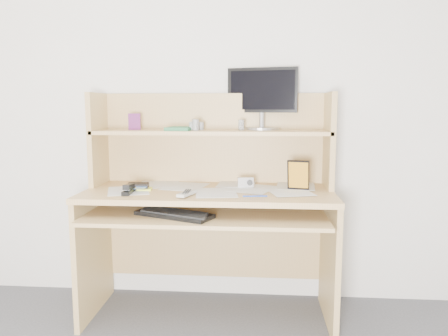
# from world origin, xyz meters

# --- Properties ---
(back_wall) EXTENTS (3.60, 0.04, 2.50)m
(back_wall) POSITION_xyz_m (0.00, 1.80, 1.25)
(back_wall) COLOR silver
(back_wall) RESTS_ON floor
(desk) EXTENTS (1.40, 0.70, 1.30)m
(desk) POSITION_xyz_m (0.00, 1.56, 0.69)
(desk) COLOR tan
(desk) RESTS_ON floor
(paper_clutter) EXTENTS (1.32, 0.54, 0.01)m
(paper_clutter) POSITION_xyz_m (0.00, 1.48, 0.75)
(paper_clutter) COLOR silver
(paper_clutter) RESTS_ON desk
(keyboard) EXTENTS (0.44, 0.30, 0.03)m
(keyboard) POSITION_xyz_m (-0.16, 1.26, 0.66)
(keyboard) COLOR black
(keyboard) RESTS_ON desk
(tv_remote) EXTENTS (0.09, 0.17, 0.02)m
(tv_remote) POSITION_xyz_m (-0.10, 1.31, 0.76)
(tv_remote) COLOR #ACADA7
(tv_remote) RESTS_ON paper_clutter
(flip_phone) EXTENTS (0.06, 0.09, 0.02)m
(flip_phone) POSITION_xyz_m (-0.43, 1.36, 0.77)
(flip_phone) COLOR #A2A2A4
(flip_phone) RESTS_ON paper_clutter
(stapler) EXTENTS (0.05, 0.15, 0.05)m
(stapler) POSITION_xyz_m (-0.42, 1.34, 0.78)
(stapler) COLOR black
(stapler) RESTS_ON paper_clutter
(wallet) EXTENTS (0.13, 0.11, 0.03)m
(wallet) POSITION_xyz_m (-0.40, 1.47, 0.77)
(wallet) COLOR black
(wallet) RESTS_ON paper_clutter
(sticky_note_pad) EXTENTS (0.09, 0.09, 0.01)m
(sticky_note_pad) POSITION_xyz_m (-0.36, 1.46, 0.76)
(sticky_note_pad) COLOR #FBF842
(sticky_note_pad) RESTS_ON desk
(digital_camera) EXTENTS (0.10, 0.05, 0.06)m
(digital_camera) POSITION_xyz_m (0.21, 1.57, 0.78)
(digital_camera) COLOR #B9B8BB
(digital_camera) RESTS_ON paper_clutter
(game_case) EXTENTS (0.12, 0.04, 0.17)m
(game_case) POSITION_xyz_m (0.50, 1.50, 0.84)
(game_case) COLOR black
(game_case) RESTS_ON paper_clutter
(blue_pen) EXTENTS (0.13, 0.02, 0.01)m
(blue_pen) POSITION_xyz_m (0.26, 1.29, 0.76)
(blue_pen) COLOR #173DB0
(blue_pen) RESTS_ON paper_clutter
(card_box) EXTENTS (0.07, 0.03, 0.10)m
(card_box) POSITION_xyz_m (-0.46, 1.64, 1.13)
(card_box) COLOR maroon
(card_box) RESTS_ON desk
(shelf_book) EXTENTS (0.16, 0.21, 0.02)m
(shelf_book) POSITION_xyz_m (-0.18, 1.62, 1.09)
(shelf_book) COLOR #36884E
(shelf_book) RESTS_ON desk
(chip_stack_a) EXTENTS (0.04, 0.04, 0.05)m
(chip_stack_a) POSITION_xyz_m (-0.11, 1.61, 1.11)
(chip_stack_a) COLOR black
(chip_stack_a) RESTS_ON desk
(chip_stack_b) EXTENTS (0.05, 0.05, 0.07)m
(chip_stack_b) POSITION_xyz_m (-0.09, 1.59, 1.11)
(chip_stack_b) COLOR white
(chip_stack_b) RESTS_ON desk
(chip_stack_c) EXTENTS (0.05, 0.05, 0.05)m
(chip_stack_c) POSITION_xyz_m (-0.06, 1.65, 1.10)
(chip_stack_c) COLOR black
(chip_stack_c) RESTS_ON desk
(chip_stack_d) EXTENTS (0.04, 0.04, 0.06)m
(chip_stack_d) POSITION_xyz_m (0.18, 1.64, 1.11)
(chip_stack_d) COLOR silver
(chip_stack_d) RESTS_ON desk
(monitor) EXTENTS (0.42, 0.21, 0.37)m
(monitor) POSITION_xyz_m (0.30, 1.74, 1.28)
(monitor) COLOR #9A999E
(monitor) RESTS_ON desk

